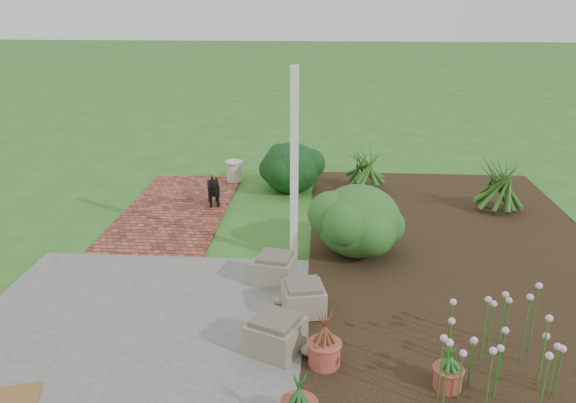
# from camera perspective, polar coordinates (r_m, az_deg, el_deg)

# --- Properties ---
(ground) EXTENTS (80.00, 80.00, 0.00)m
(ground) POSITION_cam_1_polar(r_m,az_deg,el_deg) (7.34, -1.78, -6.17)
(ground) COLOR #34621F
(ground) RESTS_ON ground
(concrete_patio) EXTENTS (3.50, 3.50, 0.04)m
(concrete_patio) POSITION_cam_1_polar(r_m,az_deg,el_deg) (6.10, -15.56, -12.67)
(concrete_patio) COLOR #5B5B59
(concrete_patio) RESTS_ON ground
(brick_path) EXTENTS (1.60, 3.50, 0.04)m
(brick_path) POSITION_cam_1_polar(r_m,az_deg,el_deg) (9.22, -11.27, -0.84)
(brick_path) COLOR maroon
(brick_path) RESTS_ON ground
(garden_bed) EXTENTS (4.00, 7.00, 0.03)m
(garden_bed) POSITION_cam_1_polar(r_m,az_deg,el_deg) (7.97, 16.85, -4.78)
(garden_bed) COLOR black
(garden_bed) RESTS_ON ground
(veranda_post) EXTENTS (0.10, 0.10, 2.50)m
(veranda_post) POSITION_cam_1_polar(r_m,az_deg,el_deg) (6.96, 0.65, 3.40)
(veranda_post) COLOR white
(veranda_post) RESTS_ON ground
(stone_trough_near) EXTENTS (0.61, 0.61, 0.31)m
(stone_trough_near) POSITION_cam_1_polar(r_m,az_deg,el_deg) (5.51, -1.24, -13.51)
(stone_trough_near) COLOR #726C58
(stone_trough_near) RESTS_ON concrete_patio
(stone_trough_mid) EXTENTS (0.52, 0.52, 0.29)m
(stone_trough_mid) POSITION_cam_1_polar(r_m,az_deg,el_deg) (6.12, 1.57, -9.90)
(stone_trough_mid) COLOR #7C6C5C
(stone_trough_mid) RESTS_ON concrete_patio
(stone_trough_far) EXTENTS (0.52, 0.52, 0.29)m
(stone_trough_far) POSITION_cam_1_polar(r_m,az_deg,el_deg) (6.73, -1.32, -6.95)
(stone_trough_far) COLOR #7C6B5E
(stone_trough_far) RESTS_ON concrete_patio
(black_dog) EXTENTS (0.27, 0.56, 0.49)m
(black_dog) POSITION_cam_1_polar(r_m,az_deg,el_deg) (9.18, -7.57, 1.35)
(black_dog) COLOR black
(black_dog) RESTS_ON brick_path
(cream_ceramic_urn) EXTENTS (0.30, 0.30, 0.37)m
(cream_ceramic_urn) POSITION_cam_1_polar(r_m,az_deg,el_deg) (10.41, -5.50, 3.08)
(cream_ceramic_urn) COLOR beige
(cream_ceramic_urn) RESTS_ON brick_path
(evergreen_shrub) EXTENTS (1.15, 1.15, 0.95)m
(evergreen_shrub) POSITION_cam_1_polar(r_m,az_deg,el_deg) (7.42, 7.15, -1.76)
(evergreen_shrub) COLOR #1F3E13
(evergreen_shrub) RESTS_ON garden_bed
(agapanthus_clump_back) EXTENTS (1.31, 1.31, 1.01)m
(agapanthus_clump_back) POSITION_cam_1_polar(r_m,az_deg,el_deg) (9.43, 20.75, 2.03)
(agapanthus_clump_back) COLOR #1B3B0D
(agapanthus_clump_back) RESTS_ON garden_bed
(agapanthus_clump_front) EXTENTS (1.05, 1.05, 0.90)m
(agapanthus_clump_front) POSITION_cam_1_polar(r_m,az_deg,el_deg) (10.00, 7.76, 3.81)
(agapanthus_clump_front) COLOR #103715
(agapanthus_clump_front) RESTS_ON garden_bed
(pink_flower_patch) EXTENTS (1.19, 1.19, 0.73)m
(pink_flower_patch) POSITION_cam_1_polar(r_m,az_deg,el_deg) (5.40, 19.95, -13.10)
(pink_flower_patch) COLOR #113D0F
(pink_flower_patch) RESTS_ON garden_bed
(terracotta_pot_bronze) EXTENTS (0.32, 0.32, 0.24)m
(terracotta_pot_bronze) POSITION_cam_1_polar(r_m,az_deg,el_deg) (5.37, 3.71, -15.15)
(terracotta_pot_bronze) COLOR #A74738
(terracotta_pot_bronze) RESTS_ON garden_bed
(terracotta_pot_small_left) EXTENTS (0.32, 0.32, 0.20)m
(terracotta_pot_small_left) POSITION_cam_1_polar(r_m,az_deg,el_deg) (5.29, 15.91, -16.83)
(terracotta_pot_small_left) COLOR #9C4034
(terracotta_pot_small_left) RESTS_ON garden_bed
(purple_flowering_bush) EXTENTS (1.31, 1.31, 0.89)m
(purple_flowering_bush) POSITION_cam_1_polar(r_m,az_deg,el_deg) (9.88, 0.31, 3.56)
(purple_flowering_bush) COLOR black
(purple_flowering_bush) RESTS_ON ground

